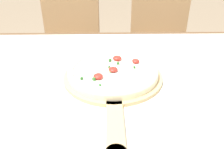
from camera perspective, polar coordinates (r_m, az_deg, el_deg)
The scene contains 6 objects.
dining_table at distance 0.84m, azimuth 0.27°, elevation -8.30°, with size 1.38×0.98×0.78m.
towel_cloth at distance 0.78m, azimuth 0.29°, elevation -2.06°, with size 1.30×0.90×0.00m.
pizza_peel at distance 0.78m, azimuth -0.01°, elevation -1.29°, with size 0.33×0.52×0.01m.
pizza at distance 0.79m, azimuth -0.03°, elevation 0.77°, with size 0.30×0.30×0.03m.
chair_left at distance 1.66m, azimuth -9.95°, elevation 4.89°, with size 0.44×0.44×0.88m.
chair_right at distance 1.67m, azimuth 10.90°, elevation 5.04°, with size 0.43×0.43×0.88m.
Camera 1 is at (-0.02, -0.66, 1.20)m, focal length 38.00 mm.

